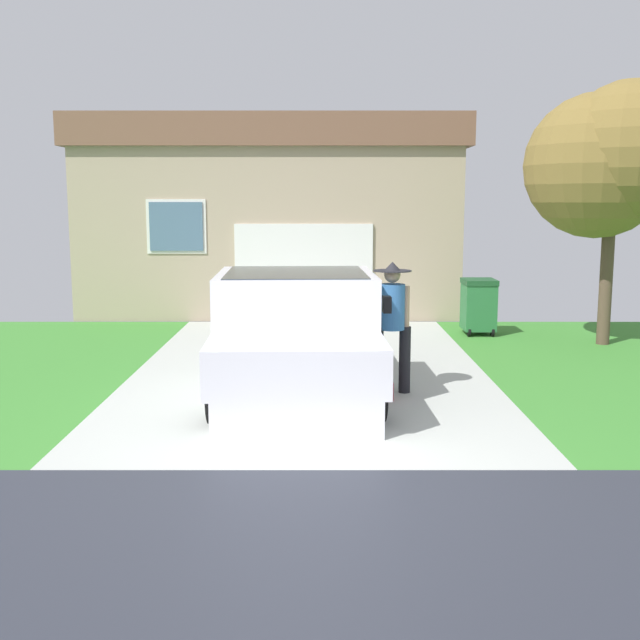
{
  "coord_description": "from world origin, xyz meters",
  "views": [
    {
      "loc": [
        0.15,
        -6.99,
        2.53
      ],
      "look_at": [
        0.13,
        3.08,
        0.96
      ],
      "focal_mm": 43.25,
      "sensor_mm": 36.0,
      "label": 1
    }
  ],
  "objects_px": {
    "house_with_garage": "(277,215)",
    "wheeled_trash_bin": "(480,304)",
    "pickup_truck": "(298,338)",
    "handbag": "(383,390)",
    "person_with_hat": "(393,319)",
    "front_yard_tree": "(615,159)"
  },
  "relations": [
    {
      "from": "pickup_truck",
      "to": "handbag",
      "type": "relative_size",
      "value": 12.85
    },
    {
      "from": "front_yard_tree",
      "to": "wheeled_trash_bin",
      "type": "bearing_deg",
      "value": 149.54
    },
    {
      "from": "house_with_garage",
      "to": "wheeled_trash_bin",
      "type": "xyz_separation_m",
      "value": [
        4.13,
        -4.85,
        -1.6
      ]
    },
    {
      "from": "house_with_garage",
      "to": "wheeled_trash_bin",
      "type": "height_order",
      "value": "house_with_garage"
    },
    {
      "from": "pickup_truck",
      "to": "house_with_garage",
      "type": "relative_size",
      "value": 0.63
    },
    {
      "from": "person_with_hat",
      "to": "handbag",
      "type": "relative_size",
      "value": 4.19
    },
    {
      "from": "person_with_hat",
      "to": "front_yard_tree",
      "type": "relative_size",
      "value": 0.39
    },
    {
      "from": "house_with_garage",
      "to": "wheeled_trash_bin",
      "type": "relative_size",
      "value": 8.07
    },
    {
      "from": "front_yard_tree",
      "to": "handbag",
      "type": "bearing_deg",
      "value": -138.3
    },
    {
      "from": "handbag",
      "to": "wheeled_trash_bin",
      "type": "height_order",
      "value": "wheeled_trash_bin"
    },
    {
      "from": "front_yard_tree",
      "to": "person_with_hat",
      "type": "bearing_deg",
      "value": -139.96
    },
    {
      "from": "pickup_truck",
      "to": "front_yard_tree",
      "type": "distance_m",
      "value": 6.69
    },
    {
      "from": "person_with_hat",
      "to": "front_yard_tree",
      "type": "bearing_deg",
      "value": -152.55
    },
    {
      "from": "front_yard_tree",
      "to": "wheeled_trash_bin",
      "type": "xyz_separation_m",
      "value": [
        -1.96,
        1.15,
        -2.64
      ]
    },
    {
      "from": "house_with_garage",
      "to": "person_with_hat",
      "type": "bearing_deg",
      "value": -77.69
    },
    {
      "from": "handbag",
      "to": "house_with_garage",
      "type": "height_order",
      "value": "house_with_garage"
    },
    {
      "from": "house_with_garage",
      "to": "front_yard_tree",
      "type": "relative_size",
      "value": 1.88
    },
    {
      "from": "pickup_truck",
      "to": "front_yard_tree",
      "type": "bearing_deg",
      "value": -150.55
    },
    {
      "from": "person_with_hat",
      "to": "wheeled_trash_bin",
      "type": "bearing_deg",
      "value": -127.14
    },
    {
      "from": "pickup_truck",
      "to": "handbag",
      "type": "xyz_separation_m",
      "value": [
        1.11,
        -0.49,
        -0.58
      ]
    },
    {
      "from": "pickup_truck",
      "to": "front_yard_tree",
      "type": "relative_size",
      "value": 1.18
    },
    {
      "from": "pickup_truck",
      "to": "person_with_hat",
      "type": "bearing_deg",
      "value": 170.96
    }
  ]
}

